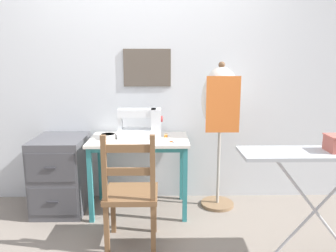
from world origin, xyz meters
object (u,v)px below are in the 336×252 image
object	(u,v)px
sewing_machine	(142,124)
filing_cabinet	(61,174)
fabric_bowl	(108,136)
scissors	(173,142)
wooden_chair	(131,194)
dress_form	(220,106)
ironing_board	(320,159)
thread_spool_near_machine	(166,136)

from	to	relation	value
sewing_machine	filing_cabinet	xyz separation A→B (m)	(-0.77, 0.00, -0.48)
sewing_machine	fabric_bowl	size ratio (longest dim) A/B	2.74
fabric_bowl	scissors	world-z (taller)	fabric_bowl
wooden_chair	dress_form	world-z (taller)	dress_form
scissors	filing_cabinet	xyz separation A→B (m)	(-1.05, 0.19, -0.36)
dress_form	ironing_board	size ratio (longest dim) A/B	1.31
ironing_board	scissors	bearing A→B (deg)	143.74
thread_spool_near_machine	wooden_chair	bearing A→B (deg)	-113.14
scissors	wooden_chair	xyz separation A→B (m)	(-0.33, -0.44, -0.29)
wooden_chair	sewing_machine	bearing A→B (deg)	85.42
scissors	thread_spool_near_machine	xyz separation A→B (m)	(-0.06, 0.19, 0.01)
sewing_machine	fabric_bowl	bearing A→B (deg)	-170.85
dress_form	scissors	bearing A→B (deg)	-151.71
sewing_machine	ironing_board	size ratio (longest dim) A/B	0.38
dress_form	sewing_machine	bearing A→B (deg)	-176.12
wooden_chair	filing_cabinet	xyz separation A→B (m)	(-0.72, 0.64, -0.07)
filing_cabinet	dress_form	bearing A→B (deg)	1.74
sewing_machine	thread_spool_near_machine	xyz separation A→B (m)	(0.22, 0.00, -0.11)
fabric_bowl	dress_form	bearing A→B (deg)	5.46
filing_cabinet	ironing_board	size ratio (longest dim) A/B	0.66
fabric_bowl	wooden_chair	xyz separation A→B (m)	(0.26, -0.58, -0.31)
filing_cabinet	fabric_bowl	bearing A→B (deg)	-6.60
scissors	thread_spool_near_machine	bearing A→B (deg)	107.77
thread_spool_near_machine	ironing_board	world-z (taller)	ironing_board
wooden_chair	dress_form	bearing A→B (deg)	41.22
thread_spool_near_machine	fabric_bowl	bearing A→B (deg)	-174.46
dress_form	wooden_chair	bearing A→B (deg)	-138.78
sewing_machine	fabric_bowl	distance (m)	0.33
fabric_bowl	ironing_board	world-z (taller)	ironing_board
fabric_bowl	dress_form	xyz separation A→B (m)	(1.04, 0.10, 0.26)
sewing_machine	scissors	bearing A→B (deg)	-34.05
filing_cabinet	thread_spool_near_machine	bearing A→B (deg)	-0.13
sewing_machine	dress_form	size ratio (longest dim) A/B	0.29
sewing_machine	scissors	xyz separation A→B (m)	(0.28, -0.19, -0.12)
sewing_machine	fabric_bowl	world-z (taller)	sewing_machine
wooden_chair	dress_form	size ratio (longest dim) A/B	0.65
filing_cabinet	dress_form	distance (m)	1.63
fabric_bowl	thread_spool_near_machine	world-z (taller)	fabric_bowl
scissors	wooden_chair	size ratio (longest dim) A/B	0.13
filing_cabinet	ironing_board	xyz separation A→B (m)	(2.01, -0.89, 0.42)
fabric_bowl	wooden_chair	world-z (taller)	wooden_chair
wooden_chair	ironing_board	world-z (taller)	wooden_chair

